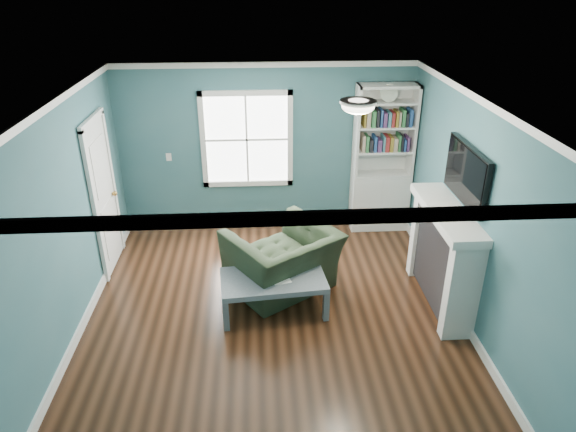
{
  "coord_description": "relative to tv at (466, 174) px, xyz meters",
  "views": [
    {
      "loc": [
        -0.13,
        -5.05,
        3.84
      ],
      "look_at": [
        0.2,
        0.4,
        1.16
      ],
      "focal_mm": 32.0,
      "sensor_mm": 36.0,
      "label": 1
    }
  ],
  "objects": [
    {
      "name": "door",
      "position": [
        -4.42,
        1.2,
        -0.65
      ],
      "size": [
        0.12,
        0.98,
        2.17
      ],
      "color": "silver",
      "rests_on": "ground"
    },
    {
      "name": "tv",
      "position": [
        0.0,
        0.0,
        0.0
      ],
      "size": [
        0.06,
        1.1,
        0.65
      ],
      "primitive_type": "cube",
      "color": "black",
      "rests_on": "fireplace"
    },
    {
      "name": "coffee_table",
      "position": [
        -2.19,
        -0.04,
        -1.33
      ],
      "size": [
        1.31,
        0.8,
        0.46
      ],
      "rotation": [
        0.0,
        0.0,
        0.1
      ],
      "color": "#545D65",
      "rests_on": "ground"
    },
    {
      "name": "fireplace",
      "position": [
        -0.12,
        0.0,
        -1.09
      ],
      "size": [
        0.44,
        1.58,
        1.3
      ],
      "color": "black",
      "rests_on": "ground"
    },
    {
      "name": "floor",
      "position": [
        -2.2,
        -0.2,
        -1.72
      ],
      "size": [
        5.0,
        5.0,
        0.0
      ],
      "primitive_type": "plane",
      "color": "black",
      "rests_on": "ground"
    },
    {
      "name": "recliner",
      "position": [
        -2.06,
        0.43,
        -1.17
      ],
      "size": [
        1.51,
        1.39,
        1.11
      ],
      "primitive_type": "imported",
      "rotation": [
        0.0,
        0.0,
        -2.55
      ],
      "color": "#202C1C",
      "rests_on": "ground"
    },
    {
      "name": "trim",
      "position": [
        -2.2,
        -0.2,
        -0.49
      ],
      "size": [
        4.5,
        5.0,
        2.6
      ],
      "color": "white",
      "rests_on": "ground"
    },
    {
      "name": "bookshelf",
      "position": [
        -0.43,
        2.1,
        -0.8
      ],
      "size": [
        0.9,
        0.35,
        2.31
      ],
      "color": "silver",
      "rests_on": "ground"
    },
    {
      "name": "paper_sheet",
      "position": [
        -2.11,
        -0.05,
        -1.27
      ],
      "size": [
        0.27,
        0.31,
        0.0
      ],
      "primitive_type": "cube",
      "rotation": [
        0.0,
        0.0,
        0.25
      ],
      "color": "white",
      "rests_on": "coffee_table"
    },
    {
      "name": "ceiling_fixture",
      "position": [
        -1.3,
        -0.1,
        0.82
      ],
      "size": [
        0.38,
        0.38,
        0.15
      ],
      "color": "white",
      "rests_on": "room_walls"
    },
    {
      "name": "room_walls",
      "position": [
        -2.2,
        -0.2,
        -0.14
      ],
      "size": [
        5.0,
        5.0,
        5.0
      ],
      "color": "#2E5E68",
      "rests_on": "ground"
    },
    {
      "name": "light_switch",
      "position": [
        -3.7,
        2.28,
        -0.52
      ],
      "size": [
        0.08,
        0.01,
        0.12
      ],
      "primitive_type": "cube",
      "color": "white",
      "rests_on": "room_walls"
    },
    {
      "name": "window",
      "position": [
        -2.5,
        2.29,
        -0.27
      ],
      "size": [
        1.4,
        0.06,
        1.5
      ],
      "color": "white",
      "rests_on": "room_walls"
    }
  ]
}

